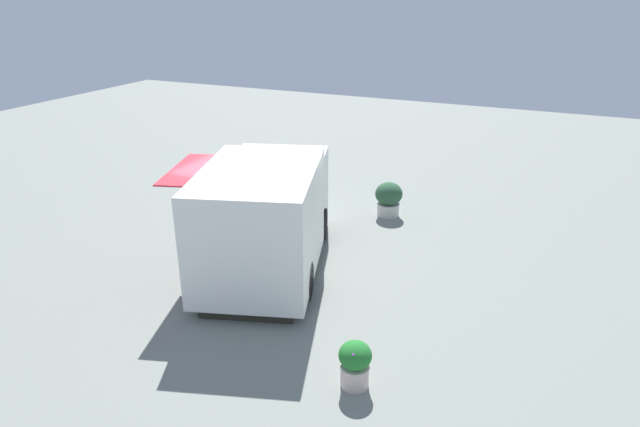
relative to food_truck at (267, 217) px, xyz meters
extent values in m
plane|color=gray|center=(-0.14, 0.08, -1.18)|extent=(40.00, 40.00, 0.00)
cube|color=white|center=(-0.61, -0.20, 0.14)|extent=(3.90, 3.15, 2.23)
cube|color=white|center=(1.70, 0.53, -0.03)|extent=(2.03, 2.48, 1.88)
cube|color=black|center=(2.37, 0.75, 0.30)|extent=(0.57, 1.71, 0.71)
cube|color=black|center=(-0.95, 0.88, 0.28)|extent=(1.78, 0.58, 0.78)
cube|color=red|center=(-1.03, 1.15, 1.21)|extent=(2.12, 1.18, 0.03)
cube|color=#28281F|center=(0.09, 0.02, -1.08)|extent=(4.92, 3.09, 0.21)
cylinder|color=black|center=(1.82, -0.48, -0.80)|extent=(0.79, 0.44, 0.76)
cylinder|color=black|center=(1.21, 1.43, -0.80)|extent=(0.79, 0.44, 0.76)
cylinder|color=black|center=(-0.88, -1.34, -0.80)|extent=(0.79, 0.44, 0.76)
cylinder|color=black|center=(-1.48, 0.58, -0.80)|extent=(0.79, 0.44, 0.76)
ellipsoid|color=#1B242D|center=(3.70, 2.96, -1.11)|extent=(0.66, 0.68, 0.14)
cube|color=#1B242D|center=(3.50, 2.85, -1.12)|extent=(0.30, 0.36, 0.11)
cube|color=#1B242D|center=(3.67, 2.74, -1.12)|extent=(0.30, 0.36, 0.11)
cube|color=#32714E|center=(3.70, 2.96, -0.76)|extent=(0.39, 0.42, 0.56)
sphere|color=beige|center=(3.70, 2.96, -0.38)|extent=(0.23, 0.23, 0.23)
sphere|color=olive|center=(3.70, 2.96, -0.35)|extent=(0.23, 0.23, 0.23)
cube|color=#32714E|center=(3.53, 2.91, -0.69)|extent=(0.27, 0.33, 0.29)
cube|color=#32714E|center=(3.71, 2.78, -0.69)|extent=(0.27, 0.33, 0.29)
cylinder|color=gold|center=(3.52, 2.71, -0.77)|extent=(0.32, 0.28, 0.07)
cube|color=#68A440|center=(3.52, 2.71, -0.76)|extent=(0.25, 0.21, 0.02)
cylinder|color=beige|center=(-2.93, -3.14, -1.00)|extent=(0.44, 0.44, 0.37)
torus|color=beige|center=(-2.93, -3.14, -0.83)|extent=(0.46, 0.46, 0.04)
ellipsoid|color=#257C2E|center=(-2.93, -3.14, -0.62)|extent=(0.51, 0.51, 0.44)
sphere|color=#9750C2|center=(-3.10, -3.17, -0.50)|extent=(0.08, 0.08, 0.08)
sphere|color=purple|center=(-3.03, -3.31, -0.54)|extent=(0.05, 0.05, 0.05)
sphere|color=#A052AA|center=(-2.78, -3.23, -0.51)|extent=(0.06, 0.06, 0.06)
sphere|color=purple|center=(-2.76, -3.04, -0.54)|extent=(0.06, 0.06, 0.06)
cylinder|color=beige|center=(3.90, -1.52, -1.01)|extent=(0.58, 0.58, 0.34)
torus|color=silver|center=(3.90, -1.52, -0.86)|extent=(0.61, 0.61, 0.04)
ellipsoid|color=#2E5639|center=(3.90, -1.52, -0.57)|extent=(0.73, 0.73, 0.62)
sphere|color=white|center=(4.02, -1.70, -0.37)|extent=(0.08, 0.08, 0.08)
sphere|color=white|center=(4.06, -1.29, -0.48)|extent=(0.08, 0.08, 0.08)
sphere|color=white|center=(4.06, -1.35, -0.39)|extent=(0.06, 0.06, 0.06)
sphere|color=white|center=(3.72, -1.30, -0.47)|extent=(0.08, 0.08, 0.08)
sphere|color=white|center=(3.99, -1.81, -0.50)|extent=(0.07, 0.07, 0.07)
camera|label=1|loc=(-9.49, -5.48, 4.56)|focal=31.10mm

